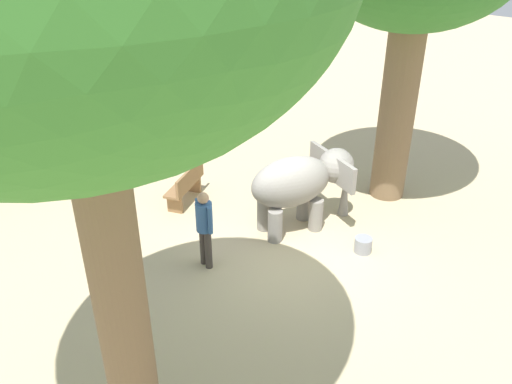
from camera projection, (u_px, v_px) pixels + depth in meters
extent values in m
plane|color=tan|center=(292.00, 253.00, 10.55)|extent=(60.00, 60.00, 0.00)
cylinder|color=gray|center=(304.00, 204.00, 11.59)|extent=(0.31, 0.31, 0.72)
cylinder|color=gray|center=(316.00, 215.00, 11.19)|extent=(0.31, 0.31, 0.72)
cylinder|color=gray|center=(264.00, 214.00, 11.20)|extent=(0.31, 0.31, 0.72)
cylinder|color=gray|center=(275.00, 225.00, 10.80)|extent=(0.31, 0.31, 0.72)
ellipsoid|color=gray|center=(291.00, 182.00, 10.81)|extent=(2.02, 1.51, 1.09)
sphere|color=gray|center=(336.00, 166.00, 11.18)|extent=(0.77, 0.77, 0.77)
cone|color=gray|center=(345.00, 191.00, 11.62)|extent=(0.24, 0.24, 1.22)
cube|color=gray|center=(319.00, 158.00, 11.54)|extent=(0.32, 0.62, 0.58)
cube|color=gray|center=(346.00, 176.00, 10.73)|extent=(0.32, 0.62, 0.58)
cylinder|color=#3F3833|center=(203.00, 245.00, 10.07)|extent=(0.14, 0.14, 0.82)
cylinder|color=#3F3833|center=(208.00, 250.00, 9.95)|extent=(0.14, 0.14, 0.82)
cylinder|color=#33598C|center=(204.00, 217.00, 9.68)|extent=(0.32, 0.32, 0.58)
sphere|color=tan|center=(203.00, 198.00, 9.48)|extent=(0.22, 0.22, 0.22)
cylinder|color=#33598C|center=(198.00, 211.00, 9.81)|extent=(0.09, 0.09, 0.55)
cylinder|color=#33598C|center=(210.00, 221.00, 9.52)|extent=(0.09, 0.09, 0.55)
cylinder|color=brown|center=(121.00, 306.00, 5.82)|extent=(0.60, 0.60, 4.48)
cylinder|color=brown|center=(397.00, 110.00, 11.74)|extent=(0.81, 0.81, 4.30)
cube|color=olive|center=(184.00, 185.00, 12.21)|extent=(1.44, 0.94, 0.06)
cube|color=olive|center=(190.00, 177.00, 12.06)|extent=(1.30, 0.63, 0.40)
cube|color=olive|center=(175.00, 204.00, 11.89)|extent=(0.22, 0.36, 0.42)
cube|color=olive|center=(194.00, 184.00, 12.76)|extent=(0.22, 0.36, 0.42)
cube|color=#59514C|center=(20.00, 123.00, 14.25)|extent=(2.00, 1.80, 2.00)
cube|color=orange|center=(8.00, 70.00, 13.55)|extent=(2.50, 2.50, 0.12)
cylinder|color=gray|center=(36.00, 101.00, 15.21)|extent=(0.10, 0.10, 2.40)
cylinder|color=gray|center=(64.00, 114.00, 14.25)|extent=(0.10, 0.10, 2.40)
cube|color=#59514C|center=(102.00, 100.00, 15.93)|extent=(2.00, 1.80, 2.00)
cube|color=silver|center=(95.00, 52.00, 15.23)|extent=(2.50, 2.50, 0.12)
cylinder|color=gray|center=(111.00, 82.00, 16.90)|extent=(0.10, 0.10, 2.40)
cylinder|color=gray|center=(141.00, 93.00, 15.94)|extent=(0.10, 0.10, 2.40)
cylinder|color=gray|center=(61.00, 95.00, 15.73)|extent=(0.10, 0.10, 2.40)
cylinder|color=gray|center=(90.00, 107.00, 14.77)|extent=(0.10, 0.10, 2.40)
cylinder|color=gray|center=(363.00, 245.00, 10.53)|extent=(0.36, 0.36, 0.32)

